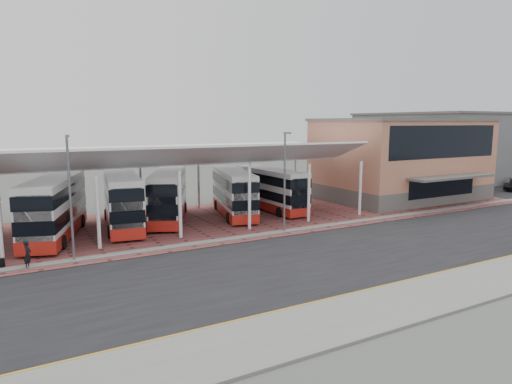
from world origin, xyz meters
TOP-DOWN VIEW (x-y plane):
  - ground at (0.00, 0.00)m, footprint 140.00×140.00m
  - road at (0.00, -1.00)m, footprint 120.00×14.00m
  - forecourt at (2.00, 13.00)m, footprint 72.00×16.00m
  - sidewalk at (0.00, -9.00)m, footprint 120.00×4.00m
  - north_kerb at (0.00, 6.20)m, footprint 120.00×0.80m
  - yellow_line_near at (0.00, -7.00)m, footprint 120.00×0.12m
  - yellow_line_far at (0.00, -6.70)m, footprint 120.00×0.12m
  - canopy at (-6.00, 13.94)m, footprint 37.00×11.63m
  - terminal at (23.00, 13.92)m, footprint 18.40×14.40m
  - warehouse at (48.00, 24.00)m, footprint 30.50×20.50m
  - lamp_west at (-14.00, 6.27)m, footprint 0.16×0.90m
  - lamp_east at (2.00, 6.27)m, footprint 0.16×0.90m
  - bus_1 at (-14.34, 13.16)m, footprint 6.05×11.45m
  - bus_2 at (-9.02, 14.19)m, footprint 4.25×11.23m
  - bus_3 at (-4.70, 15.09)m, footprint 6.64×10.82m
  - bus_4 at (1.40, 14.20)m, footprint 4.98×10.61m
  - bus_5 at (5.87, 14.54)m, footprint 2.55×10.08m
  - pedestrian at (-16.64, 6.00)m, footprint 0.61×0.73m
  - suitcase at (-18.04, 6.95)m, footprint 0.33×0.24m

SIDE VIEW (x-z plane):
  - ground at x=0.00m, z-range 0.00..0.00m
  - road at x=0.00m, z-range 0.00..0.02m
  - yellow_line_near at x=0.00m, z-range 0.02..0.03m
  - yellow_line_far at x=0.00m, z-range 0.02..0.03m
  - forecourt at x=2.00m, z-range 0.00..0.06m
  - sidewalk at x=0.00m, z-range 0.00..0.14m
  - north_kerb at x=0.00m, z-range 0.00..0.14m
  - suitcase at x=-18.04m, z-range 0.06..0.63m
  - pedestrian at x=-16.64m, z-range 0.06..1.78m
  - bus_5 at x=5.87m, z-range 0.05..4.20m
  - bus_4 at x=1.40m, z-range 0.05..4.31m
  - bus_3 at x=-4.70m, z-range 0.05..4.47m
  - bus_2 at x=-9.02m, z-range 0.05..4.56m
  - bus_1 at x=-14.34m, z-range 0.05..4.67m
  - lamp_west at x=-14.00m, z-range 0.32..8.40m
  - lamp_east at x=2.00m, z-range 0.32..8.40m
  - terminal at x=23.00m, z-range 0.03..9.28m
  - warehouse at x=48.00m, z-range 0.03..10.28m
  - canopy at x=-6.00m, z-range 2.26..9.33m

